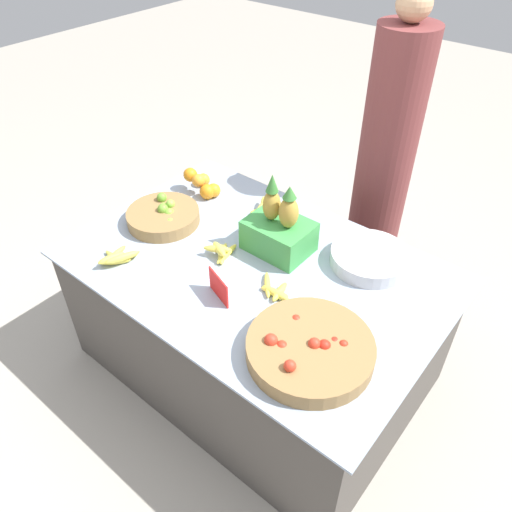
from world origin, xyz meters
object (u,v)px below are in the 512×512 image
(lime_bowl, at_px, (164,216))
(metal_bowl, at_px, (370,258))
(price_sign, at_px, (219,287))
(produce_crate, at_px, (279,230))
(vendor_person, at_px, (383,172))
(tomato_basket, at_px, (309,349))

(lime_bowl, bearing_deg, metal_bowl, 21.10)
(lime_bowl, distance_m, price_sign, 0.61)
(lime_bowl, bearing_deg, price_sign, -21.03)
(lime_bowl, relative_size, price_sign, 2.46)
(price_sign, distance_m, produce_crate, 0.41)
(price_sign, relative_size, vendor_person, 0.09)
(metal_bowl, height_order, vendor_person, vendor_person)
(tomato_basket, bearing_deg, lime_bowl, 167.20)
(tomato_basket, distance_m, produce_crate, 0.63)
(price_sign, bearing_deg, produce_crate, 109.77)
(vendor_person, bearing_deg, metal_bowl, -65.94)
(lime_bowl, relative_size, tomato_basket, 0.76)
(lime_bowl, height_order, vendor_person, vendor_person)
(metal_bowl, distance_m, produce_crate, 0.42)
(price_sign, bearing_deg, metal_bowl, 76.63)
(price_sign, bearing_deg, lime_bowl, 178.04)
(produce_crate, height_order, vendor_person, vendor_person)
(tomato_basket, xyz_separation_m, price_sign, (-0.45, 0.01, 0.02))
(produce_crate, relative_size, vendor_person, 0.22)
(metal_bowl, bearing_deg, vendor_person, 114.06)
(vendor_person, bearing_deg, price_sign, -95.13)
(produce_crate, bearing_deg, metal_bowl, 24.65)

